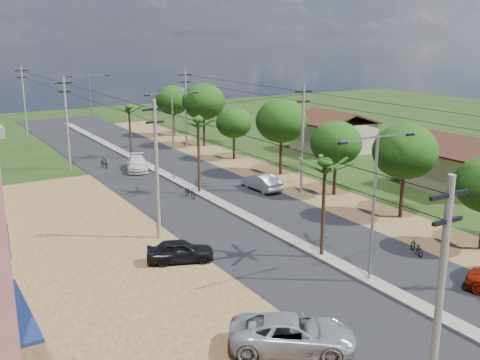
% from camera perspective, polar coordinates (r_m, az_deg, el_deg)
% --- Properties ---
extents(ground, '(160.00, 160.00, 0.00)m').
position_cam_1_polar(ground, '(31.33, 12.95, -10.06)').
color(ground, black).
rests_on(ground, ground).
extents(road, '(12.00, 110.00, 0.04)m').
position_cam_1_polar(road, '(42.57, -1.08, -2.96)').
color(road, black).
rests_on(road, ground).
extents(median, '(1.00, 90.00, 0.18)m').
position_cam_1_polar(median, '(45.06, -2.99, -1.89)').
color(median, '#605E56').
rests_on(median, ground).
extents(dirt_lot_west, '(18.00, 46.00, 0.04)m').
position_cam_1_polar(dirt_lot_west, '(31.43, -19.00, -10.40)').
color(dirt_lot_west, '#57351D').
rests_on(dirt_lot_west, ground).
extents(dirt_shoulder_east, '(5.00, 90.00, 0.03)m').
position_cam_1_polar(dirt_shoulder_east, '(47.20, 7.90, -1.33)').
color(dirt_shoulder_east, '#57351D').
rests_on(dirt_shoulder_east, ground).
extents(house_east_near, '(7.60, 7.50, 4.60)m').
position_cam_1_polar(house_east_near, '(51.35, 21.63, 1.80)').
color(house_east_near, tan).
rests_on(house_east_near, ground).
extents(house_east_far, '(7.60, 7.50, 4.60)m').
position_cam_1_polar(house_east_far, '(64.26, 9.45, 5.04)').
color(house_east_far, tan).
rests_on(house_east_far, ground).
extents(tree_east_c, '(4.60, 4.60, 6.83)m').
position_cam_1_polar(tree_east_c, '(41.20, 16.42, 2.80)').
color(tree_east_c, black).
rests_on(tree_east_c, ground).
extents(tree_east_d, '(4.20, 4.20, 6.13)m').
position_cam_1_polar(tree_east_d, '(46.02, 9.74, 3.72)').
color(tree_east_d, black).
rests_on(tree_east_d, ground).
extents(tree_east_e, '(4.80, 4.80, 7.14)m').
position_cam_1_polar(tree_east_e, '(52.24, 4.22, 6.01)').
color(tree_east_e, black).
rests_on(tree_east_e, ground).
extents(tree_east_f, '(3.80, 3.80, 5.52)m').
position_cam_1_polar(tree_east_f, '(58.86, -0.62, 5.84)').
color(tree_east_f, black).
rests_on(tree_east_f, ground).
extents(tree_east_g, '(5.00, 5.00, 7.38)m').
position_cam_1_polar(tree_east_g, '(65.91, -3.72, 7.95)').
color(tree_east_g, black).
rests_on(tree_east_g, ground).
extents(tree_east_h, '(4.40, 4.40, 6.52)m').
position_cam_1_polar(tree_east_h, '(73.02, -6.84, 8.05)').
color(tree_east_h, black).
rests_on(tree_east_h, ground).
extents(palm_median_near, '(2.00, 2.00, 6.15)m').
position_cam_1_polar(palm_median_near, '(32.36, 8.63, 1.33)').
color(palm_median_near, black).
rests_on(palm_median_near, ground).
extents(palm_median_mid, '(2.00, 2.00, 6.55)m').
position_cam_1_polar(palm_median_mid, '(45.52, -4.28, 5.76)').
color(palm_median_mid, black).
rests_on(palm_median_mid, ground).
extents(palm_median_far, '(2.00, 2.00, 5.85)m').
position_cam_1_polar(palm_median_far, '(60.20, -11.21, 7.08)').
color(palm_median_far, black).
rests_on(palm_median_far, ground).
extents(streetlight_near, '(5.10, 0.18, 8.00)m').
position_cam_1_polar(streetlight_near, '(29.69, 13.47, -1.63)').
color(streetlight_near, gray).
rests_on(streetlight_near, ground).
extents(streetlight_mid, '(5.10, 0.18, 8.00)m').
position_cam_1_polar(streetlight_mid, '(50.16, -6.84, 5.24)').
color(streetlight_mid, gray).
rests_on(streetlight_mid, ground).
extents(streetlight_far, '(5.10, 0.18, 8.00)m').
position_cam_1_polar(streetlight_far, '(73.49, -14.98, 7.82)').
color(streetlight_far, gray).
rests_on(streetlight_far, ground).
extents(utility_pole_w_a, '(1.60, 0.24, 9.00)m').
position_cam_1_polar(utility_pole_w_a, '(18.55, 19.53, -12.30)').
color(utility_pole_w_a, '#605E56').
rests_on(utility_pole_w_a, ground).
extents(utility_pole_w_b, '(1.60, 0.24, 9.00)m').
position_cam_1_polar(utility_pole_w_b, '(35.73, -8.47, 1.31)').
color(utility_pole_w_b, '#605E56').
rests_on(utility_pole_w_b, ground).
extents(utility_pole_w_c, '(1.60, 0.24, 9.00)m').
position_cam_1_polar(utility_pole_w_c, '(56.37, -17.20, 5.69)').
color(utility_pole_w_c, '#605E56').
rests_on(utility_pole_w_c, ground).
extents(utility_pole_w_d, '(1.60, 0.24, 9.00)m').
position_cam_1_polar(utility_pole_w_d, '(76.78, -21.09, 7.59)').
color(utility_pole_w_d, '#605E56').
rests_on(utility_pole_w_d, ground).
extents(utility_pole_e_b, '(1.60, 0.24, 9.00)m').
position_cam_1_polar(utility_pole_e_b, '(46.29, 6.36, 4.43)').
color(utility_pole_e_b, '#605E56').
rests_on(utility_pole_e_b, ground).
extents(utility_pole_e_c, '(1.60, 0.24, 9.00)m').
position_cam_1_polar(utility_pole_e_c, '(64.96, -5.53, 7.38)').
color(utility_pole_e_c, '#605E56').
rests_on(utility_pole_e_c, ground).
extents(car_silver_mid, '(1.63, 4.27, 1.39)m').
position_cam_1_polar(car_silver_mid, '(47.53, 2.20, -0.24)').
color(car_silver_mid, gray).
rests_on(car_silver_mid, ground).
extents(car_white_far, '(3.21, 4.96, 1.34)m').
position_cam_1_polar(car_white_far, '(55.27, -10.42, 1.62)').
color(car_white_far, beige).
rests_on(car_white_far, ground).
extents(car_parked_silver, '(5.75, 4.98, 1.47)m').
position_cam_1_polar(car_parked_silver, '(24.36, 5.36, -15.38)').
color(car_parked_silver, gray).
rests_on(car_parked_silver, ground).
extents(car_parked_dark, '(4.18, 2.83, 1.32)m').
position_cam_1_polar(car_parked_dark, '(32.99, -6.09, -7.22)').
color(car_parked_dark, black).
rests_on(car_parked_dark, ground).
extents(moto_rider_east, '(1.19, 1.74, 0.87)m').
position_cam_1_polar(moto_rider_east, '(35.60, 17.50, -6.56)').
color(moto_rider_east, black).
rests_on(moto_rider_east, ground).
extents(moto_rider_west_a, '(0.65, 1.78, 0.93)m').
position_cam_1_polar(moto_rider_west_a, '(45.56, -5.10, -1.24)').
color(moto_rider_west_a, black).
rests_on(moto_rider_west_a, ground).
extents(moto_rider_west_b, '(0.63, 1.81, 1.07)m').
position_cam_1_polar(moto_rider_west_b, '(57.07, -13.64, 1.72)').
color(moto_rider_west_b, black).
rests_on(moto_rider_west_b, ground).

